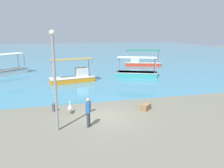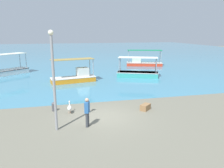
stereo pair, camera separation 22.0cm
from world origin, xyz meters
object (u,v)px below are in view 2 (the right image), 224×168
fishing_boat_near_right (143,62)px  fisherman_standing (87,111)px  mooring_bollard (54,106)px  fishing_boat_outer (6,71)px  lamp_post (54,76)px  fishing_boat_far_right (75,77)px  cargo_crate (145,107)px  fishing_boat_center (138,73)px  pelican (69,108)px

fishing_boat_near_right → fisherman_standing: size_ratio=3.42×
fishing_boat_near_right → mooring_bollard: size_ratio=9.10×
fishing_boat_outer → lamp_post: size_ratio=0.99×
mooring_bollard → fishing_boat_outer: bearing=112.9°
fishing_boat_far_right → fishing_boat_near_right: bearing=39.1°
fishing_boat_outer → fishing_boat_near_right: bearing=9.4°
fisherman_standing → cargo_crate: fisherman_standing is taller
lamp_post → fishing_boat_center: bearing=53.9°
cargo_crate → fisherman_standing: bearing=-157.0°
fishing_boat_far_right → fishing_boat_near_right: 14.57m
fishing_boat_outer → pelican: fishing_boat_outer is taller
pelican → fisherman_standing: 2.58m
fishing_boat_near_right → pelican: fishing_boat_near_right is taller
fishing_boat_near_right → cargo_crate: size_ratio=7.28×
fishing_boat_near_right → lamp_post: (-13.13, -20.92, 2.49)m
fishing_boat_center → cargo_crate: fishing_boat_center is taller
fishing_boat_center → lamp_post: size_ratio=0.94×
fishing_boat_outer → fishing_boat_far_right: fishing_boat_outer is taller
pelican → cargo_crate: bearing=-6.2°
fishing_boat_far_right → fisherman_standing: 11.68m
fishing_boat_outer → pelican: 16.87m
lamp_post → mooring_bollard: lamp_post is taller
lamp_post → fishing_boat_near_right: bearing=57.9°
cargo_crate → fishing_boat_outer: bearing=127.9°
pelican → mooring_bollard: 1.23m
lamp_post → fisherman_standing: (1.71, 0.07, -2.13)m
fishing_boat_outer → mooring_bollard: 15.84m
fishing_boat_center → fishing_boat_near_right: bearing=64.8°
fishing_boat_center → fisherman_standing: fishing_boat_center is taller
fishing_boat_near_right → cargo_crate: (-7.18, -19.06, -0.35)m
fishing_boat_near_right → mooring_bollard: 22.27m
fishing_boat_near_right → fisherman_standing: bearing=-118.7°
fishing_boat_far_right → pelican: fishing_boat_far_right is taller
fishing_boat_outer → fisherman_standing: 19.39m
fishing_boat_far_right → lamp_post: size_ratio=0.91×
fishing_boat_far_right → fishing_boat_near_right: (11.31, 9.18, -0.05)m
fishing_boat_center → fisherman_standing: (-7.55, -12.64, 0.42)m
lamp_post → cargo_crate: bearing=17.4°
fishing_boat_far_right → lamp_post: bearing=-98.8°
fishing_boat_outer → fishing_boat_center: fishing_boat_outer is taller
fishing_boat_center → fishing_boat_near_right: size_ratio=0.87×
fishing_boat_near_right → lamp_post: 24.83m
mooring_bollard → cargo_crate: size_ratio=0.80×
fishing_boat_near_right → cargo_crate: bearing=-110.7°
lamp_post → mooring_bollard: 4.12m
lamp_post → cargo_crate: (5.94, 1.86, -2.84)m
lamp_post → fisherman_standing: 2.73m
fishing_boat_far_right → fishing_boat_outer: bearing=144.1°
fishing_boat_outer → fisherman_standing: size_ratio=3.14×
fishing_boat_outer → mooring_bollard: bearing=-67.1°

